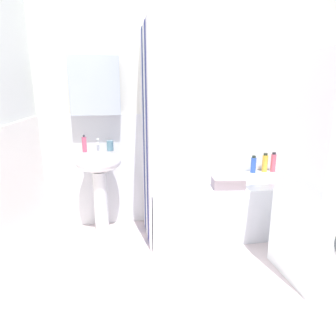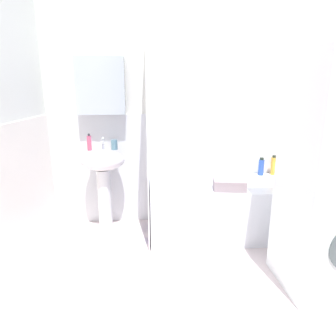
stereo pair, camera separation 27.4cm
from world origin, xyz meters
name	(u,v)px [view 1 (the left image)]	position (x,y,z in m)	size (l,w,h in m)	color
ground_plane	(224,284)	(0.00, 0.00, -0.02)	(4.80, 5.60, 0.04)	silver
wall_back_tiled	(183,119)	(-0.06, 1.26, 1.14)	(3.60, 0.18, 2.40)	silver
wall_left_tiled	(2,137)	(-1.57, 0.34, 1.12)	(0.07, 1.81, 2.40)	silver
sink	(99,175)	(-0.96, 1.03, 0.62)	(0.44, 0.34, 0.85)	white
faucet	(98,145)	(-0.96, 1.11, 0.91)	(0.03, 0.12, 0.12)	silver
soap_dispenser	(84,144)	(-1.09, 1.07, 0.93)	(0.04, 0.04, 0.17)	#C94E6F
toothbrush_cup	(110,146)	(-0.84, 1.09, 0.90)	(0.07, 0.07, 0.10)	slate
bathtub	(223,206)	(0.29, 0.87, 0.27)	(1.56, 0.70, 0.54)	white
shower_curtain	(146,138)	(-0.51, 0.87, 1.00)	(0.01, 0.70, 2.00)	white
conditioner_bottle	(273,163)	(0.97, 1.13, 0.64)	(0.06, 0.06, 0.23)	#C74F64
body_wash_bottle	(265,163)	(0.88, 1.15, 0.64)	(0.06, 0.06, 0.22)	gold
lotion_bottle	(253,165)	(0.73, 1.14, 0.63)	(0.06, 0.06, 0.20)	#2A4CA5
towel_folded	(228,183)	(0.25, 0.67, 0.58)	(0.29, 0.20, 0.10)	gray
washer_dryer_stack	(334,173)	(0.79, -0.04, 0.85)	(0.60, 0.60, 1.69)	white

